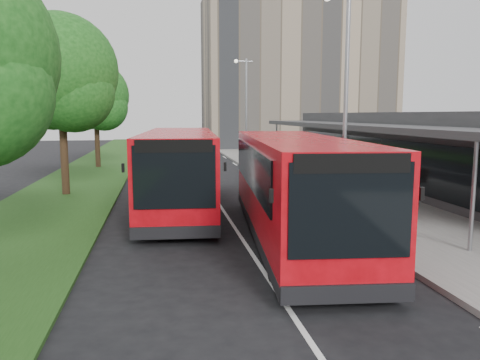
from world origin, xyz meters
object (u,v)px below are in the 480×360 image
(bus_second, at_px, (180,170))
(litter_bin, at_px, (305,178))
(car_far, at_px, (171,141))
(tree_far, at_px, (95,100))
(lamp_post_near, at_px, (344,91))
(lamp_post_far, at_px, (245,104))
(car_near, at_px, (196,144))
(tree_mid, at_px, (60,79))
(bollard, at_px, (266,160))
(bus_main, at_px, (295,188))

(bus_second, relative_size, litter_bin, 14.15)
(car_far, bearing_deg, tree_far, -125.46)
(lamp_post_near, xyz_separation_m, lamp_post_far, (0.00, 20.00, 0.00))
(car_near, bearing_deg, tree_mid, -91.50)
(tree_far, bearing_deg, bollard, -16.16)
(bollard, bearing_deg, bus_second, -117.20)
(car_near, bearing_deg, car_far, 128.90)
(tree_mid, distance_m, litter_bin, 13.04)
(tree_far, distance_m, lamp_post_near, 22.07)
(tree_far, bearing_deg, car_far, 75.90)
(car_near, height_order, car_far, car_far)
(tree_far, distance_m, bus_main, 23.43)
(lamp_post_near, height_order, lamp_post_far, same)
(tree_mid, bearing_deg, tree_far, 90.00)
(bus_main, relative_size, car_near, 3.22)
(tree_mid, bearing_deg, lamp_post_far, 49.32)
(tree_far, bearing_deg, lamp_post_far, 4.87)
(tree_mid, bearing_deg, car_near, 73.87)
(tree_far, height_order, bus_main, tree_far)
(car_near, bearing_deg, bollard, -66.11)
(bollard, distance_m, car_near, 20.97)
(car_near, bearing_deg, tree_far, -101.48)
(bus_main, bearing_deg, tree_mid, 137.48)
(tree_mid, bearing_deg, bus_main, -47.94)
(bus_main, height_order, car_far, bus_main)
(lamp_post_far, height_order, car_far, lamp_post_far)
(lamp_post_far, distance_m, bus_main, 22.84)
(tree_mid, distance_m, lamp_post_far, 17.09)
(bus_main, xyz_separation_m, car_far, (-2.79, 44.68, -0.98))
(bus_main, relative_size, bollard, 10.01)
(car_near, bearing_deg, lamp_post_far, -66.09)
(tree_far, relative_size, bus_second, 0.67)
(tree_far, distance_m, bus_second, 17.32)
(tree_mid, height_order, car_near, tree_mid)
(lamp_post_near, distance_m, car_near, 36.65)
(litter_bin, bearing_deg, tree_far, 135.65)
(car_far, bearing_deg, car_near, -87.09)
(bollard, height_order, car_near, bollard)
(bus_main, height_order, bollard, bus_main)
(tree_far, distance_m, lamp_post_far, 11.17)
(lamp_post_near, relative_size, car_far, 2.01)
(lamp_post_far, xyz_separation_m, car_far, (-5.31, 22.20, -4.06))
(tree_mid, height_order, bus_second, tree_mid)
(car_near, bearing_deg, litter_bin, -68.33)
(litter_bin, bearing_deg, bus_main, -109.43)
(tree_mid, height_order, lamp_post_far, tree_mid)
(tree_mid, bearing_deg, car_far, 80.60)
(bus_main, bearing_deg, car_near, 95.63)
(tree_mid, xyz_separation_m, litter_bin, (12.05, 0.22, -4.98))
(lamp_post_near, distance_m, bollard, 16.14)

